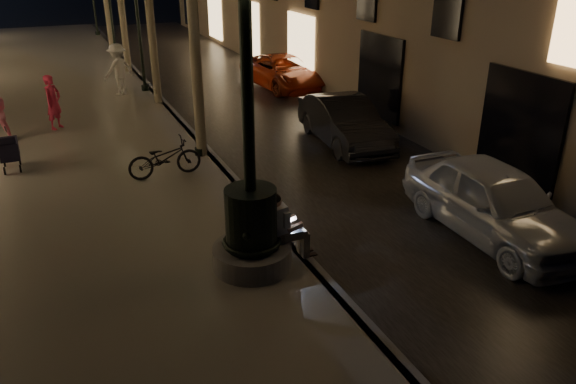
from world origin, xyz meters
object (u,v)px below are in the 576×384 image
car_third (284,72)px  pedestrian_red (53,102)px  stroller (9,149)px  fountain_lamppost (251,215)px  seated_man_laptop (284,225)px  lamp_curb_a (193,41)px  lamp_curb_b (137,10)px  pedestrian_white (118,69)px  car_front (495,201)px  car_second (344,122)px  bicycle (165,158)px

car_third → pedestrian_red: (-8.93, -2.92, 0.38)m
stroller → fountain_lamppost: bearing=-61.2°
seated_man_laptop → stroller: bearing=123.9°
lamp_curb_a → lamp_curb_b: 8.00m
lamp_curb_a → pedestrian_white: lamp_curb_a is taller
lamp_curb_b → car_front: size_ratio=1.08×
seated_man_laptop → lamp_curb_a: 6.44m
car_front → pedestrian_red: (-7.73, 10.61, 0.28)m
lamp_curb_a → car_front: size_ratio=1.08×
fountain_lamppost → car_second: size_ratio=1.24×
pedestrian_red → pedestrian_white: size_ratio=0.88×
car_third → pedestrian_white: 6.51m
car_front → pedestrian_white: (-5.25, 14.23, 0.40)m
fountain_lamppost → lamp_curb_a: fountain_lamppost is taller
fountain_lamppost → bicycle: fountain_lamppost is taller
fountain_lamppost → lamp_curb_b: 14.16m
seated_man_laptop → car_second: size_ratio=0.32×
bicycle → lamp_curb_b: bearing=-9.1°
seated_man_laptop → car_third: bearing=66.8°
pedestrian_red → stroller: bearing=-159.9°
fountain_lamppost → lamp_curb_a: bearing=83.3°
fountain_lamppost → pedestrian_red: (-2.73, 10.11, -0.18)m
seated_man_laptop → lamp_curb_b: (0.09, 14.00, 2.33)m
lamp_curb_a → car_second: 5.00m
car_third → bicycle: car_third is taller
pedestrian_white → bicycle: size_ratio=1.06×
fountain_lamppost → lamp_curb_b: bearing=87.1°
lamp_curb_b → car_second: lamp_curb_b is taller
lamp_curb_a → pedestrian_red: bearing=129.8°
seated_man_laptop → lamp_curb_a: (0.09, 6.00, 2.33)m
car_third → pedestrian_red: size_ratio=2.80×
car_front → pedestrian_red: 13.14m
lamp_curb_b → car_third: (5.50, -0.97, -2.58)m
stroller → car_second: bearing=-8.5°
car_second → car_third: bearing=86.2°
stroller → pedestrian_white: bearing=60.3°
lamp_curb_b → stroller: lamp_curb_b is taller
pedestrian_red → pedestrian_white: (2.48, 3.62, 0.12)m
lamp_curb_b → bicycle: bearing=-97.4°
car_third → pedestrian_red: pedestrian_red is taller
car_front → fountain_lamppost: bearing=175.5°
car_second → bicycle: size_ratio=2.35×
car_front → pedestrian_red: bearing=127.3°
car_second → pedestrian_red: bearing=155.8°
pedestrian_white → bicycle: pedestrian_white is taller
car_front → pedestrian_white: bearing=111.5°
stroller → seated_man_laptop: bearing=-57.5°
fountain_lamppost → seated_man_laptop: bearing=0.0°
lamp_curb_b → car_second: bearing=-62.6°
stroller → car_third: size_ratio=0.23×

